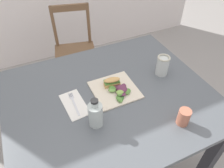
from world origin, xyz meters
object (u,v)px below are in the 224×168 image
Objects in this scene: fork_on_napkin at (74,102)px; cup_extra_side at (184,117)px; plate_lunch at (115,90)px; mason_jar_iced_tea at (162,66)px; sandwich_half_front at (112,82)px; chair_wooden_far at (75,51)px; bottle_cold_brew at (96,116)px; dining_table at (110,107)px.

fork_on_napkin is 1.93× the size of cup_extra_side.
mason_jar_iced_tea is at bearing 3.06° from plate_lunch.
mason_jar_iced_tea reaches higher than sandwich_half_front.
cup_extra_side is at bearing -38.38° from fork_on_napkin.
plate_lunch is at bearing 120.46° from cup_extra_side.
sandwich_half_front is (0.00, 0.04, 0.03)m from plate_lunch.
chair_wooden_far is 4.83× the size of bottle_cold_brew.
bottle_cold_brew is (0.06, -0.19, 0.06)m from fork_on_napkin.
sandwich_half_front is at bearing 176.43° from mason_jar_iced_tea.
plate_lunch is 0.28m from bottle_cold_brew.
dining_table is at bearing 127.21° from cup_extra_side.
bottle_cold_brew reaches higher than sandwich_half_front.
plate_lunch is 0.36m from mason_jar_iced_tea.
sandwich_half_front is 0.36m from mason_jar_iced_tea.
chair_wooden_far is (0.05, 0.98, -0.18)m from dining_table.
mason_jar_iced_tea is at bearing 70.92° from cup_extra_side.
sandwich_half_front is 0.30m from bottle_cold_brew.
dining_table is at bearing -8.42° from fork_on_napkin.
mason_jar_iced_tea reaches higher than plate_lunch.
sandwich_half_front reaches higher than fork_on_napkin.
bottle_cold_brew is 0.46m from cup_extra_side.
cup_extra_side is at bearing -109.08° from mason_jar_iced_tea.
cup_extra_side reaches higher than plate_lunch.
bottle_cold_brew reaches higher than dining_table.
cup_extra_side is (0.22, -0.37, 0.04)m from plate_lunch.
fork_on_napkin is at bearing -178.93° from mason_jar_iced_tea.
bottle_cold_brew is (-0.20, -0.19, 0.06)m from plate_lunch.
dining_table is 0.29m from bottle_cold_brew.
chair_wooden_far is 6.45× the size of mason_jar_iced_tea.
sandwich_half_front is 1.11× the size of cup_extra_side.
dining_table is 11.52× the size of sandwich_half_front.
dining_table is 6.66× the size of fork_on_napkin.
mason_jar_iced_tea reaches higher than fork_on_napkin.
mason_jar_iced_tea is at bearing -3.57° from sandwich_half_front.
chair_wooden_far is at bearing 86.84° from dining_table.
plate_lunch is at bearing -90.41° from sandwich_half_front.
fork_on_napkin is at bearing -172.68° from sandwich_half_front.
sandwich_half_front is 0.59× the size of bottle_cold_brew.
dining_table is at bearing -93.16° from chair_wooden_far.
chair_wooden_far is at bearing 79.79° from bottle_cold_brew.
plate_lunch is at bearing 43.54° from bottle_cold_brew.
sandwich_half_front reaches higher than dining_table.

